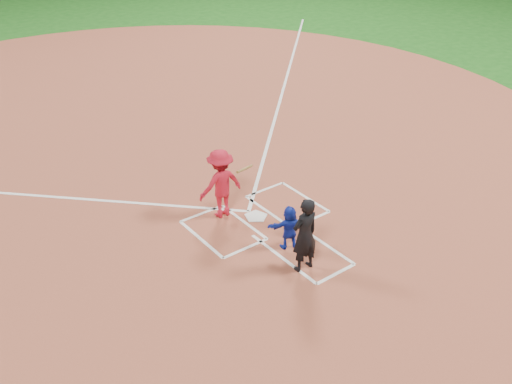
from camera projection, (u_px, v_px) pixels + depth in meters
ground at (256, 217)px, 13.92m from camera, size 120.00×120.00×0.00m
home_plate_dirt at (142, 135)px, 18.05m from camera, size 28.00×28.00×0.01m
home_plate at (256, 216)px, 13.91m from camera, size 0.60×0.60×0.02m
catcher at (289, 227)px, 12.58m from camera, size 1.01×0.62×1.04m
umpire at (305, 235)px, 11.73m from camera, size 0.63×0.42×1.71m
chalk_markings at (153, 143)px, 17.56m from camera, size 28.35×17.32×0.01m
batter_at_plate at (221, 184)px, 13.56m from camera, size 1.56×0.73×1.74m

